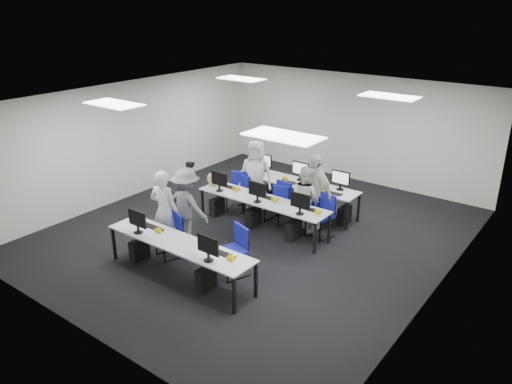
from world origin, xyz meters
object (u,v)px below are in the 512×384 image
Objects in this scene: chair_4 at (320,224)px; desk_mid at (262,201)px; chair_5 at (249,196)px; student_3 at (314,192)px; student_1 at (306,198)px; chair_6 at (283,207)px; chair_2 at (238,198)px; chair_7 at (319,216)px; chair_1 at (233,260)px; chair_3 at (278,209)px; student_0 at (165,211)px; student_2 at (256,175)px; photographer at (186,206)px; desk_front at (179,245)px; chair_0 at (171,243)px.

desk_mid is at bearing -147.39° from chair_4.
student_3 is at bearing 6.75° from chair_5.
chair_6 is at bearing -0.67° from student_1.
chair_7 is at bearing -12.95° from chair_2.
chair_2 is at bearing 146.01° from chair_1.
student_3 reaches higher than chair_3.
student_0 reaches higher than chair_3.
student_2 reaches higher than chair_1.
photographer is at bearing -110.61° from chair_3.
chair_1 is (0.73, 0.67, -0.37)m from desk_front.
desk_mid is 1.84× the size of student_0.
desk_mid is 1.37m from chair_7.
chair_5 is (-1.08, 0.28, -0.02)m from chair_3.
student_1 is (1.80, 2.56, -0.12)m from student_0.
student_2 is (-1.60, 2.86, 0.56)m from chair_1.
student_1 is at bearing 108.09° from chair_1.
student_0 is (-1.04, 0.64, 0.19)m from desk_front.
student_0 reaches higher than chair_6.
chair_6 is 2.51m from photographer.
chair_5 reaches higher than chair_7.
desk_front is 1.00× the size of desk_mid.
student_1 is (0.03, 2.52, 0.45)m from chair_1.
chair_0 is 1.03× the size of chair_5.
chair_2 is (-0.42, 2.69, 0.01)m from chair_0.
chair_6 reaches higher than desk_mid.
student_0 is at bearing 169.96° from chair_0.
chair_5 is (-1.77, 2.80, -0.03)m from chair_1.
student_3 reaches higher than chair_2.
chair_7 is at bearing -13.51° from chair_6.
student_1 reaches higher than chair_3.
student_3 is (0.88, 0.75, 0.20)m from desk_mid.
chair_3 is 0.98× the size of chair_4.
chair_0 is 0.55× the size of photographer.
desk_mid is at bearing 89.52° from chair_0.
desk_mid is 3.72× the size of chair_6.
student_2 is at bearing -164.27° from chair_7.
desk_front is at bearing 136.74° from student_0.
student_2 is (-1.83, 0.05, 0.60)m from chair_7.
chair_4 is 0.55× the size of student_0.
student_0 reaches higher than chair_1.
chair_6 is (0.75, 2.96, -0.01)m from chair_0.
student_3 is (0.88, 3.35, 0.20)m from desk_front.
student_1 is at bearing 37.64° from desk_mid.
chair_7 is at bearing -20.71° from student_2.
chair_4 is (1.24, 3.08, -0.38)m from desk_front.
chair_4 reaches higher than desk_mid.
student_0 reaches higher than chair_2.
student_1 is at bearing -106.73° from chair_7.
photographer reaches higher than chair_6.
photographer reaches higher than desk_mid.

